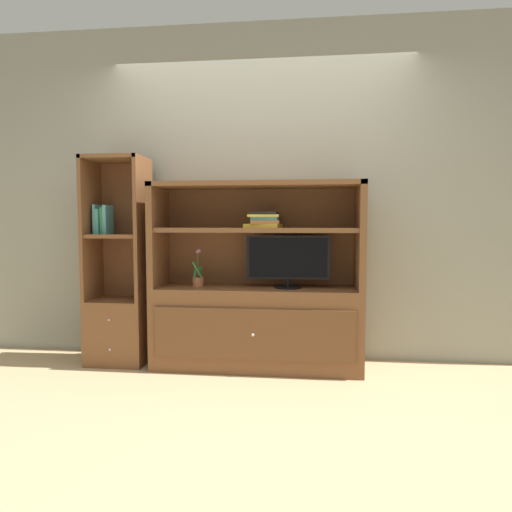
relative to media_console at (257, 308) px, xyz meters
name	(u,v)px	position (x,y,z in m)	size (l,w,h in m)	color
ground_plane	(250,384)	(0.00, -0.41, -0.48)	(8.00, 8.00, 0.00)	tan
painted_rear_wall	(261,193)	(0.00, 0.34, 0.92)	(6.00, 0.10, 2.80)	gray
media_console	(257,308)	(0.00, 0.00, 0.00)	(1.63, 0.49, 1.46)	brown
tv_monitor	(288,260)	(0.25, -0.01, 0.38)	(0.65, 0.22, 0.41)	black
potted_plant	(198,279)	(-0.47, -0.01, 0.22)	(0.10, 0.10, 0.31)	#B26642
magazine_stack	(264,220)	(0.06, -0.01, 0.69)	(0.28, 0.35, 0.12)	gold
bookshelf_tall	(119,296)	(-1.14, 0.01, 0.07)	(0.47, 0.39, 1.67)	brown
upright_book_row	(103,220)	(-1.25, -0.01, 0.69)	(0.11, 0.16, 0.24)	teal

